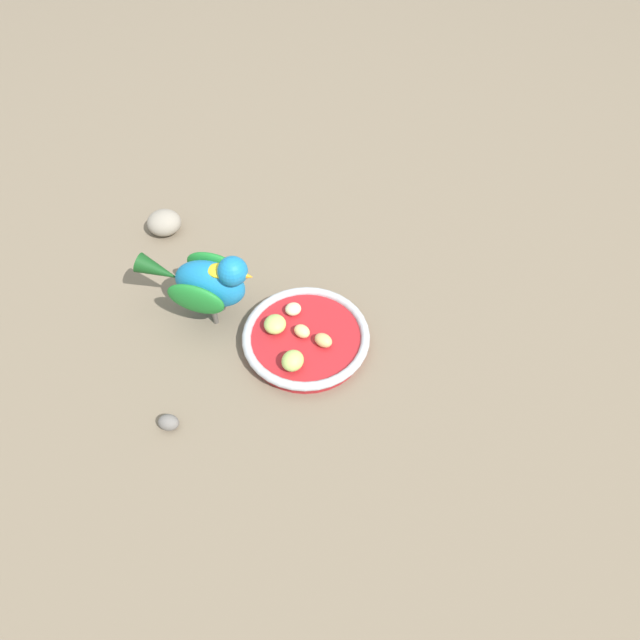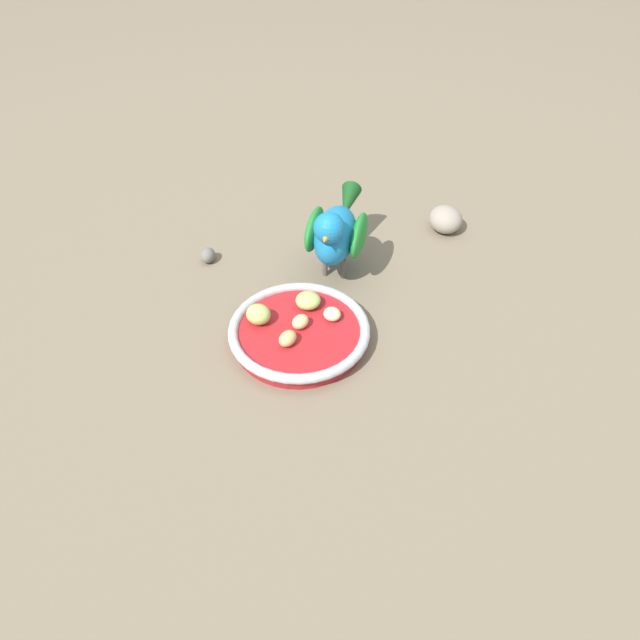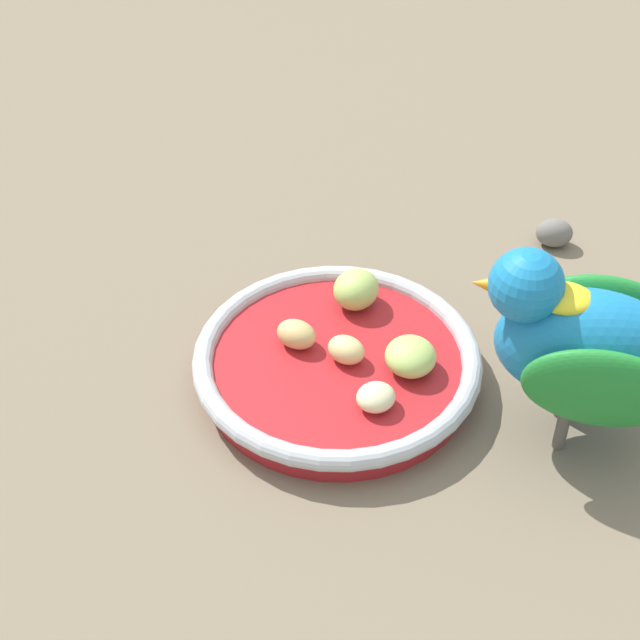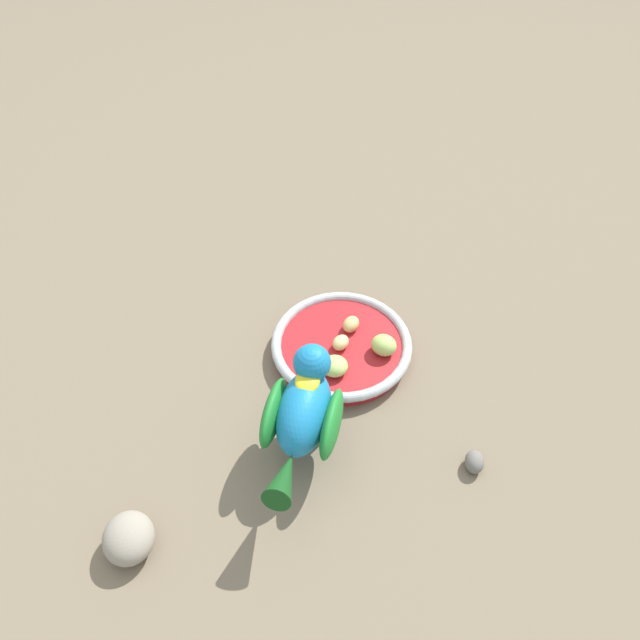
% 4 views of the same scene
% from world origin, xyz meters
% --- Properties ---
extents(ground_plane, '(4.00, 4.00, 0.00)m').
position_xyz_m(ground_plane, '(0.00, 0.00, 0.00)').
color(ground_plane, '#756651').
extents(feeding_bowl, '(0.20, 0.20, 0.03)m').
position_xyz_m(feeding_bowl, '(-0.01, 0.02, 0.01)').
color(feeding_bowl, '#AD1E23').
rests_on(feeding_bowl, ground_plane).
extents(apple_piece_0, '(0.03, 0.03, 0.02)m').
position_xyz_m(apple_piece_0, '(0.04, 0.04, 0.03)').
color(apple_piece_0, beige).
rests_on(apple_piece_0, feeding_bowl).
extents(apple_piece_1, '(0.04, 0.04, 0.02)m').
position_xyz_m(apple_piece_1, '(0.01, 0.06, 0.03)').
color(apple_piece_1, '#B2CC66').
rests_on(apple_piece_1, feeding_bowl).
extents(apple_piece_2, '(0.05, 0.05, 0.03)m').
position_xyz_m(apple_piece_2, '(-0.06, 0.03, 0.03)').
color(apple_piece_2, '#B2CC66').
rests_on(apple_piece_2, feeding_bowl).
extents(apple_piece_3, '(0.03, 0.04, 0.02)m').
position_xyz_m(apple_piece_3, '(-0.02, -0.01, 0.03)').
color(apple_piece_3, tan).
rests_on(apple_piece_3, feeding_bowl).
extents(apple_piece_4, '(0.03, 0.03, 0.02)m').
position_xyz_m(apple_piece_4, '(-0.01, 0.02, 0.03)').
color(apple_piece_4, '#E5C67F').
rests_on(apple_piece_4, feeding_bowl).
extents(parrot, '(0.11, 0.19, 0.14)m').
position_xyz_m(parrot, '(0.05, 0.16, 0.08)').
color(parrot, '#59544C').
rests_on(parrot, ground_plane).
extents(pebble_0, '(0.03, 0.03, 0.02)m').
position_xyz_m(pebble_0, '(-0.15, 0.20, 0.01)').
color(pebble_0, slate).
rests_on(pebble_0, ground_plane).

